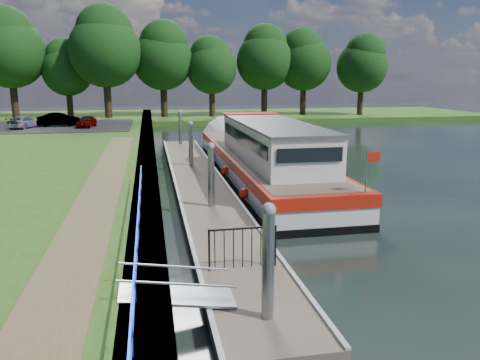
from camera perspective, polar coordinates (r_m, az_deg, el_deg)
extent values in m
plane|color=black|center=(11.07, 2.65, -16.99)|extent=(160.00, 160.00, 0.00)
cube|color=#473D2D|center=(24.87, -11.30, 0.53)|extent=(1.10, 90.00, 0.78)
cube|color=#2A5017|center=(63.21, 2.15, 7.83)|extent=(60.00, 18.00, 0.60)
cube|color=brown|center=(18.08, -17.25, -2.96)|extent=(1.60, 40.00, 0.05)
cube|color=black|center=(48.36, -21.41, 6.14)|extent=(14.00, 12.00, 0.06)
cube|color=#0C2DBF|center=(12.98, -12.43, -5.61)|extent=(0.04, 18.00, 0.04)
cube|color=#0C2DBF|center=(13.09, -12.36, -7.07)|extent=(0.03, 18.00, 0.03)
cylinder|color=#0C2DBF|center=(8.53, -13.03, -18.19)|extent=(0.04, 0.04, 0.72)
cylinder|color=#0C2DBF|center=(10.31, -12.69, -12.55)|extent=(0.04, 0.04, 0.72)
cylinder|color=#0C2DBF|center=(12.15, -12.45, -8.59)|extent=(0.04, 0.04, 0.72)
cylinder|color=#0C2DBF|center=(14.04, -12.29, -5.68)|extent=(0.04, 0.04, 0.72)
cylinder|color=#0C2DBF|center=(15.95, -12.16, -3.46)|extent=(0.04, 0.04, 0.72)
cylinder|color=#0C2DBF|center=(17.88, -12.06, -1.72)|extent=(0.04, 0.04, 0.72)
cylinder|color=#0C2DBF|center=(19.83, -11.98, -0.33)|extent=(0.04, 0.04, 0.72)
cylinder|color=#0C2DBF|center=(21.79, -11.92, 0.82)|extent=(0.04, 0.04, 0.72)
cube|color=brown|center=(23.06, -4.95, -0.49)|extent=(2.50, 30.00, 0.24)
cube|color=#9EA0A3|center=(11.90, 1.49, -14.46)|extent=(2.30, 5.00, 0.30)
cube|color=#9EA0A3|center=(19.27, -3.66, -3.78)|extent=(2.30, 5.00, 0.30)
cube|color=#9EA0A3|center=(27.00, -5.85, 0.91)|extent=(2.30, 5.00, 0.30)
cube|color=#9EA0A3|center=(34.85, -7.07, 3.50)|extent=(2.30, 5.00, 0.30)
cube|color=#9EA0A3|center=(23.17, -2.03, 0.00)|extent=(0.12, 30.00, 0.06)
cube|color=#9EA0A3|center=(22.94, -7.91, -0.25)|extent=(0.12, 30.00, 0.06)
cylinder|color=gray|center=(10.13, 3.40, -12.93)|extent=(0.26, 0.26, 3.40)
sphere|color=gray|center=(9.53, 3.53, -3.65)|extent=(0.30, 0.30, 0.30)
cylinder|color=gray|center=(18.52, -3.50, -1.09)|extent=(0.26, 0.26, 3.40)
sphere|color=gray|center=(18.20, -3.57, 4.12)|extent=(0.30, 0.30, 0.30)
cylinder|color=gray|center=(27.30, -6.00, 3.28)|extent=(0.26, 0.26, 3.40)
sphere|color=gray|center=(27.08, -6.08, 6.83)|extent=(0.30, 0.30, 0.30)
cylinder|color=gray|center=(36.19, -7.28, 5.51)|extent=(0.26, 0.26, 3.40)
sphere|color=gray|center=(36.02, -7.36, 8.19)|extent=(0.30, 0.30, 0.30)
cube|color=#A5A8AD|center=(10.99, -7.65, -13.78)|extent=(2.58, 1.00, 0.43)
cube|color=#A5A8AD|center=(10.34, -7.57, -12.46)|extent=(2.58, 0.04, 0.41)
cube|color=#A5A8AD|center=(11.22, -7.88, -10.41)|extent=(2.58, 0.04, 0.41)
cube|color=black|center=(12.47, -3.78, -8.52)|extent=(0.05, 0.05, 1.15)
cube|color=black|center=(12.80, 4.32, -7.96)|extent=(0.05, 0.05, 1.15)
cube|color=black|center=(12.42, 0.33, -5.92)|extent=(1.85, 0.05, 0.05)
cube|color=black|center=(12.48, -3.09, -8.48)|extent=(0.02, 0.02, 1.10)
cube|color=black|center=(12.52, -1.95, -8.41)|extent=(0.02, 0.02, 1.10)
cube|color=black|center=(12.56, -0.81, -8.33)|extent=(0.02, 0.02, 1.10)
cube|color=black|center=(12.60, 0.32, -8.25)|extent=(0.02, 0.02, 1.10)
cube|color=black|center=(12.65, 1.45, -8.18)|extent=(0.02, 0.02, 1.10)
cube|color=black|center=(12.70, 2.56, -8.09)|extent=(0.02, 0.02, 1.10)
cube|color=black|center=(12.76, 3.66, -8.01)|extent=(0.02, 0.02, 1.10)
cube|color=black|center=(25.90, 2.46, 0.40)|extent=(4.00, 20.00, 0.55)
cube|color=silver|center=(25.78, 2.47, 1.71)|extent=(3.96, 19.90, 0.65)
cube|color=#AF1B0C|center=(25.68, 2.48, 2.93)|extent=(4.04, 20.00, 0.48)
cube|color=brown|center=(25.64, 2.49, 3.46)|extent=(3.68, 19.20, 0.04)
cone|color=silver|center=(35.86, -1.40, 4.65)|extent=(4.00, 1.50, 4.00)
cube|color=silver|center=(23.12, 3.95, 4.65)|extent=(3.00, 11.00, 1.75)
cube|color=gray|center=(23.01, 3.99, 6.92)|extent=(3.10, 11.20, 0.10)
cube|color=black|center=(22.74, 0.24, 5.19)|extent=(0.04, 10.00, 0.55)
cube|color=black|center=(23.52, 7.56, 5.33)|extent=(0.04, 10.00, 0.55)
cube|color=black|center=(28.45, 1.07, 6.66)|extent=(2.60, 0.04, 0.55)
cube|color=black|center=(17.84, 8.54, 3.02)|extent=(2.60, 0.04, 0.55)
cube|color=#AF1B0C|center=(28.04, 1.23, 8.11)|extent=(3.20, 1.60, 0.06)
cylinder|color=gray|center=(16.99, 15.13, 0.88)|extent=(0.05, 0.05, 1.50)
cube|color=#AF1B0C|center=(17.00, 15.99, 2.72)|extent=(0.50, 0.02, 0.35)
sphere|color=red|center=(19.60, 0.51, -1.66)|extent=(0.44, 0.44, 0.44)
sphere|color=red|center=(24.40, -1.83, 1.17)|extent=(0.44, 0.44, 0.44)
sphere|color=red|center=(29.27, -3.40, 3.05)|extent=(0.44, 0.44, 0.44)
imported|color=#594C47|center=(18.74, 3.75, 2.82)|extent=(0.62, 0.74, 1.72)
cylinder|color=#332316|center=(60.70, -25.78, 8.70)|extent=(0.83, 0.83, 4.21)
sphere|color=black|center=(60.70, -26.27, 13.75)|extent=(7.95, 7.95, 7.95)
sphere|color=black|center=(60.98, -26.64, 15.59)|extent=(6.31, 6.31, 6.31)
cylinder|color=#332316|center=(60.02, -20.01, 8.62)|extent=(0.70, 0.70, 3.10)
sphere|color=black|center=(59.94, -20.30, 12.39)|extent=(5.85, 5.85, 5.85)
sphere|color=black|center=(60.16, -20.55, 13.76)|extent=(4.65, 4.65, 4.65)
cylinder|color=#332316|center=(56.96, -15.80, 9.33)|extent=(0.84, 0.84, 4.29)
sphere|color=black|center=(56.97, -16.14, 14.83)|extent=(8.10, 8.10, 8.10)
sphere|color=black|center=(57.25, -16.20, 16.85)|extent=(6.44, 6.44, 6.44)
cylinder|color=#332316|center=(58.81, -9.25, 9.49)|extent=(0.79, 0.79, 3.83)
sphere|color=black|center=(58.77, -9.42, 14.26)|extent=(7.24, 7.24, 7.24)
sphere|color=black|center=(58.65, -9.29, 16.05)|extent=(5.75, 5.75, 5.75)
cylinder|color=#332316|center=(59.05, -3.43, 9.36)|extent=(0.72, 0.72, 3.26)
sphere|color=black|center=(58.97, -3.48, 13.41)|extent=(6.16, 6.16, 6.16)
sphere|color=black|center=(59.24, -3.73, 14.89)|extent=(4.89, 4.89, 4.89)
cylinder|color=#332316|center=(60.59, 2.97, 9.69)|extent=(0.78, 0.78, 3.77)
sphere|color=black|center=(60.54, 3.03, 14.25)|extent=(7.13, 7.13, 7.13)
sphere|color=black|center=(60.89, 3.11, 15.92)|extent=(5.66, 5.66, 5.66)
cylinder|color=#332316|center=(62.05, 7.67, 9.61)|extent=(0.77, 0.77, 3.65)
sphere|color=black|center=(62.00, 7.80, 13.91)|extent=(6.89, 6.89, 6.89)
sphere|color=black|center=(61.97, 7.52, 15.52)|extent=(5.47, 5.47, 5.47)
cylinder|color=#332316|center=(62.97, 14.44, 9.26)|extent=(0.74, 0.74, 3.41)
sphere|color=black|center=(62.90, 14.66, 13.22)|extent=(6.43, 6.43, 6.43)
sphere|color=black|center=(62.85, 15.03, 14.67)|extent=(5.11, 5.11, 5.11)
imported|color=#999999|center=(46.03, -18.19, 6.81)|extent=(1.76, 3.31, 1.07)
imported|color=#999999|center=(47.88, -21.18, 6.90)|extent=(3.84, 1.42, 1.26)
imported|color=#999999|center=(47.39, -24.77, 6.43)|extent=(2.73, 3.95, 1.06)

